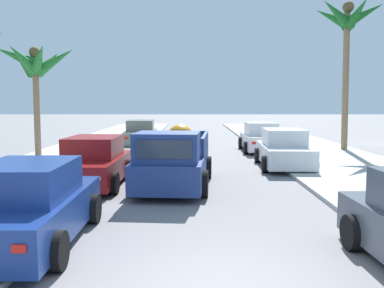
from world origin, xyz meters
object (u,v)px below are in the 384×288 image
object	(u,v)px
car_right_near	(28,206)
car_right_far	(260,138)
palm_tree_left_mid	(34,64)
car_left_far	(140,134)
palm_tree_right_fore	(346,27)
car_left_near	(283,150)
car_left_mid	(93,163)
pickup_truck	(173,161)

from	to	relation	value
car_right_near	car_right_far	distance (m)	16.03
car_right_far	palm_tree_left_mid	size ratio (longest dim) A/B	0.82
car_left_far	palm_tree_right_fore	xyz separation A→B (m)	(11.04, -2.89, 5.73)
palm_tree_left_mid	car_left_near	bearing A→B (deg)	-13.26
car_left_mid	car_right_far	world-z (taller)	same
car_right_near	car_left_near	bearing A→B (deg)	53.81
car_left_far	car_right_far	world-z (taller)	same
pickup_truck	palm_tree_left_mid	world-z (taller)	palm_tree_left_mid
car_left_near	car_left_mid	bearing A→B (deg)	-151.88
car_left_far	palm_tree_left_mid	size ratio (longest dim) A/B	0.83
car_right_far	car_left_far	bearing A→B (deg)	156.34
car_right_far	pickup_truck	bearing A→B (deg)	-114.08
car_right_near	car_left_mid	distance (m)	5.53
palm_tree_right_fore	palm_tree_left_mid	xyz separation A→B (m)	(-15.06, -2.94, -2.11)
car_left_far	palm_tree_left_mid	bearing A→B (deg)	-124.56
car_right_near	palm_tree_left_mid	world-z (taller)	palm_tree_left_mid
car_right_near	car_left_far	distance (m)	17.52
car_right_near	car_left_far	world-z (taller)	same
car_right_near	car_right_far	size ratio (longest dim) A/B	1.00
car_left_near	car_left_mid	size ratio (longest dim) A/B	1.01
car_right_near	palm_tree_left_mid	distance (m)	12.89
car_right_near	palm_tree_right_fore	size ratio (longest dim) A/B	0.55
car_left_far	palm_tree_right_fore	bearing A→B (deg)	-14.67
pickup_truck	car_left_far	size ratio (longest dim) A/B	1.24
car_right_near	car_right_far	xyz separation A→B (m)	(6.64, 14.59, 0.00)
pickup_truck	car_left_mid	world-z (taller)	pickup_truck
car_left_near	car_right_far	world-z (taller)	same
car_left_mid	palm_tree_right_fore	distance (m)	15.43
car_left_near	car_right_far	size ratio (longest dim) A/B	1.01
palm_tree_right_fore	car_left_near	bearing A→B (deg)	-128.11
pickup_truck	car_right_near	world-z (taller)	pickup_truck
car_left_mid	car_left_far	bearing A→B (deg)	89.84
car_left_mid	palm_tree_right_fore	bearing A→B (deg)	39.42
car_right_far	palm_tree_right_fore	world-z (taller)	palm_tree_right_fore
car_left_mid	car_right_near	bearing A→B (deg)	-89.21
car_left_far	palm_tree_left_mid	world-z (taller)	palm_tree_left_mid
palm_tree_left_mid	car_left_mid	bearing A→B (deg)	-57.07
palm_tree_right_fore	palm_tree_left_mid	distance (m)	15.48
pickup_truck	car_left_near	size ratio (longest dim) A/B	1.23
car_right_far	palm_tree_right_fore	bearing A→B (deg)	0.50
pickup_truck	car_left_far	distance (m)	12.53
car_right_near	car_left_mid	xyz separation A→B (m)	(-0.08, 5.53, 0.00)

